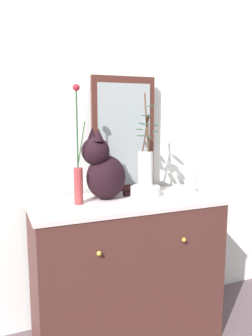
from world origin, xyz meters
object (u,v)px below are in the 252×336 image
sideboard (126,270)px  bowl_porcelain (145,191)px  candle_pillar (193,183)px  cat_sitting (104,170)px  vase_glass_clear (145,164)px  mirror_leaning (124,135)px  vase_slim_green (78,174)px

sideboard → bowl_porcelain: bowl_porcelain is taller
sideboard → candle_pillar: (0.44, 0.01, 0.48)m
sideboard → cat_sitting: size_ratio=2.59×
vase_glass_clear → candle_pillar: 0.33m
cat_sitting → bowl_porcelain: size_ratio=2.35×
sideboard → cat_sitting: (-0.11, 0.06, 0.58)m
mirror_leaning → cat_sitting: (-0.18, -0.15, -0.18)m
vase_slim_green → bowl_porcelain: 0.42m
bowl_porcelain → vase_glass_clear: bearing=-52.7°
bowl_porcelain → candle_pillar: bearing=-6.4°
sideboard → candle_pillar: candle_pillar is taller
vase_glass_clear → sideboard: bearing=-163.8°
bowl_porcelain → vase_glass_clear: (0.00, -0.00, 0.16)m
mirror_leaning → vase_slim_green: 0.43m
sideboard → vase_slim_green: (-0.27, 0.01, 0.58)m
vase_slim_green → candle_pillar: size_ratio=4.53×
cat_sitting → bowl_porcelain: cat_sitting is taller
mirror_leaning → bowl_porcelain: 0.37m
vase_glass_clear → candle_pillar: size_ratio=3.85×
vase_glass_clear → mirror_leaning: bearing=111.9°
vase_slim_green → vase_glass_clear: vase_slim_green is taller
mirror_leaning → vase_glass_clear: size_ratio=1.31×
bowl_porcelain → vase_glass_clear: vase_glass_clear is taller
sideboard → mirror_leaning: size_ratio=1.53×
candle_pillar → mirror_leaning: bearing=151.4°
vase_glass_clear → vase_slim_green: bearing=-175.9°
cat_sitting → bowl_porcelain: 0.28m
bowl_porcelain → vase_glass_clear: size_ratio=0.33×
cat_sitting → vase_glass_clear: 0.25m
cat_sitting → mirror_leaning: bearing=39.4°
vase_slim_green → sideboard: bearing=-2.3°
bowl_porcelain → candle_pillar: (0.30, -0.03, 0.03)m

